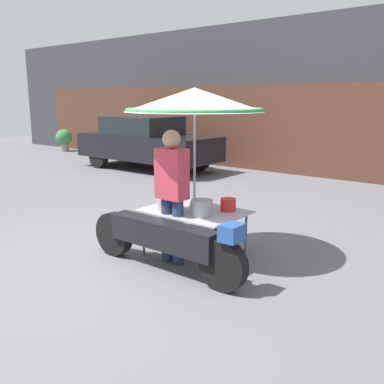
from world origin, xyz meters
name	(u,v)px	position (x,y,z in m)	size (l,w,h in m)	color
ground_plane	(115,265)	(0.00, 0.00, 0.00)	(36.00, 36.00, 0.00)	slate
shopfront_building	(354,98)	(0.00, 8.40, 2.04)	(28.00, 2.06, 4.10)	#38383D
vendor_motorcycle_cart	(190,134)	(0.59, 0.76, 1.60)	(2.30, 1.71, 2.15)	black
vendor_person	(172,190)	(0.49, 0.52, 0.93)	(0.38, 0.22, 1.66)	navy
parked_car	(146,142)	(-4.89, 5.55, 0.79)	(4.27, 1.72, 1.52)	black
potted_plant	(64,139)	(-10.46, 6.65, 0.49)	(0.62, 0.62, 0.84)	gray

